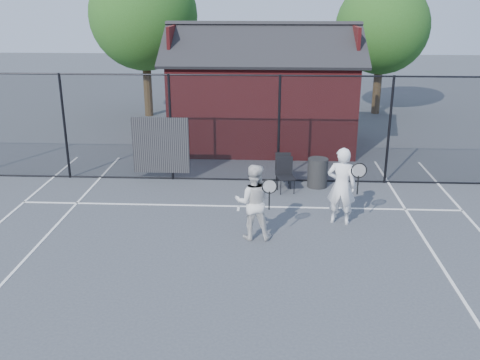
{
  "coord_description": "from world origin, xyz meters",
  "views": [
    {
      "loc": [
        0.67,
        -9.37,
        4.98
      ],
      "look_at": [
        0.09,
        1.84,
        1.1
      ],
      "focal_mm": 40.0,
      "sensor_mm": 36.0,
      "label": 1
    }
  ],
  "objects_px": {
    "clubhouse": "(262,99)",
    "player_front": "(342,186)",
    "waste_bin": "(318,173)",
    "chair_left": "(286,176)",
    "chair_right": "(283,171)",
    "player_back": "(253,202)"
  },
  "relations": [
    {
      "from": "clubhouse",
      "to": "player_front",
      "type": "xyz_separation_m",
      "value": [
        1.88,
        -6.88,
        -0.7
      ]
    },
    {
      "from": "player_front",
      "to": "chair_left",
      "type": "relative_size",
      "value": 1.99
    },
    {
      "from": "clubhouse",
      "to": "chair_left",
      "type": "xyz_separation_m",
      "value": [
        0.7,
        -4.9,
        -1.15
      ]
    },
    {
      "from": "chair_left",
      "to": "chair_right",
      "type": "xyz_separation_m",
      "value": [
        -0.07,
        0.5,
        -0.01
      ]
    },
    {
      "from": "player_back",
      "to": "chair_right",
      "type": "xyz_separation_m",
      "value": [
        0.72,
        3.39,
        -0.39
      ]
    },
    {
      "from": "clubhouse",
      "to": "chair_right",
      "type": "relative_size",
      "value": 7.37
    },
    {
      "from": "clubhouse",
      "to": "chair_left",
      "type": "height_order",
      "value": "clubhouse"
    },
    {
      "from": "player_back",
      "to": "chair_left",
      "type": "relative_size",
      "value": 1.83
    },
    {
      "from": "player_back",
      "to": "waste_bin",
      "type": "xyz_separation_m",
      "value": [
        1.67,
        3.37,
        -0.43
      ]
    },
    {
      "from": "clubhouse",
      "to": "waste_bin",
      "type": "relative_size",
      "value": 8.1
    },
    {
      "from": "clubhouse",
      "to": "player_back",
      "type": "height_order",
      "value": "clubhouse"
    },
    {
      "from": "chair_left",
      "to": "chair_right",
      "type": "relative_size",
      "value": 1.03
    },
    {
      "from": "waste_bin",
      "to": "player_front",
      "type": "bearing_deg",
      "value": -82.97
    },
    {
      "from": "player_front",
      "to": "waste_bin",
      "type": "height_order",
      "value": "player_front"
    },
    {
      "from": "clubhouse",
      "to": "player_back",
      "type": "relative_size",
      "value": 3.91
    },
    {
      "from": "clubhouse",
      "to": "chair_right",
      "type": "xyz_separation_m",
      "value": [
        0.63,
        -4.4,
        -1.17
      ]
    },
    {
      "from": "player_front",
      "to": "waste_bin",
      "type": "xyz_separation_m",
      "value": [
        -0.3,
        2.47,
        -0.5
      ]
    },
    {
      "from": "player_front",
      "to": "chair_left",
      "type": "xyz_separation_m",
      "value": [
        -1.18,
        1.98,
        -0.45
      ]
    },
    {
      "from": "chair_left",
      "to": "chair_right",
      "type": "height_order",
      "value": "chair_left"
    },
    {
      "from": "chair_right",
      "to": "waste_bin",
      "type": "bearing_deg",
      "value": -1.18
    },
    {
      "from": "chair_left",
      "to": "waste_bin",
      "type": "bearing_deg",
      "value": 16.35
    },
    {
      "from": "chair_right",
      "to": "player_back",
      "type": "bearing_deg",
      "value": -102.22
    }
  ]
}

